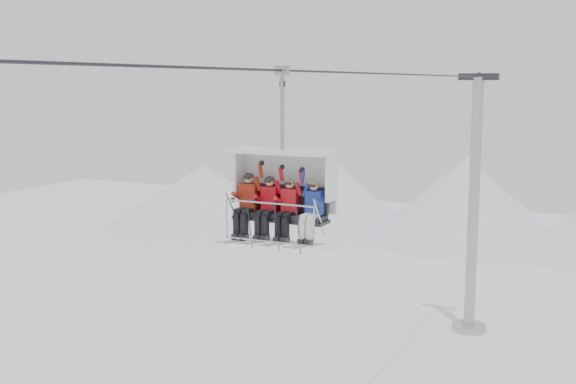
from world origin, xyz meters
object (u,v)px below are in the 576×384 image
at_px(chairlift_carrier, 285,183).
at_px(skier_far_right, 312,209).
at_px(lift_tower_right, 473,223).
at_px(skier_far_left, 247,202).
at_px(skier_center_left, 268,205).
at_px(skier_center_right, 288,207).

height_order(chairlift_carrier, skier_far_right, chairlift_carrier).
relative_size(lift_tower_right, skier_far_left, 7.99).
relative_size(skier_center_left, skier_far_right, 1.00).
height_order(skier_center_right, skier_far_right, skier_center_right).
xyz_separation_m(lift_tower_right, skier_center_left, (-0.28, -22.49, 4.42)).
distance_m(skier_center_right, skier_far_right, 0.61).
xyz_separation_m(skier_center_left, skier_center_right, (0.52, -0.00, -0.01)).
bearing_deg(skier_center_left, skier_far_right, -0.30).
bearing_deg(lift_tower_right, skier_far_left, -92.15).
bearing_deg(skier_far_right, chairlift_carrier, 159.56).
xyz_separation_m(lift_tower_right, chairlift_carrier, (0.00, -22.18, 4.91)).
relative_size(skier_far_left, skier_far_right, 1.00).
xyz_separation_m(skier_far_left, skier_center_left, (0.56, -0.01, -0.02)).
relative_size(skier_far_left, skier_center_right, 1.00).
relative_size(lift_tower_right, chairlift_carrier, 3.38).
distance_m(lift_tower_right, skier_center_left, 22.92).
bearing_deg(lift_tower_right, skier_center_left, -90.72).
height_order(lift_tower_right, skier_far_right, lift_tower_right).
relative_size(skier_center_right, skier_far_right, 1.00).
bearing_deg(chairlift_carrier, lift_tower_right, 90.00).
bearing_deg(chairlift_carrier, skier_center_right, -52.69).
distance_m(skier_far_left, skier_far_right, 1.69).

